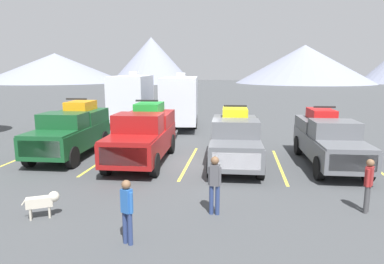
{
  "coord_description": "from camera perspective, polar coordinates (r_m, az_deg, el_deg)",
  "views": [
    {
      "loc": [
        2.16,
        -14.73,
        4.12
      ],
      "look_at": [
        0.0,
        1.11,
        1.2
      ],
      "focal_mm": 32.31,
      "sensor_mm": 36.0,
      "label": 1
    }
  ],
  "objects": [
    {
      "name": "lot_stripe_b",
      "position": [
        16.57,
        -14.23,
        -4.35
      ],
      "size": [
        0.12,
        5.5,
        0.01
      ],
      "primitive_type": "cube",
      "color": "gold",
      "rests_on": "ground"
    },
    {
      "name": "camper_trailer_b",
      "position": [
        24.75,
        -1.95,
        5.5
      ],
      "size": [
        3.06,
        8.03,
        3.85
      ],
      "color": "silver",
      "rests_on": "ground"
    },
    {
      "name": "pickup_truck_d",
      "position": [
        16.08,
        21.53,
        -1.05
      ],
      "size": [
        2.19,
        5.91,
        2.47
      ],
      "color": "#595B60",
      "rests_on": "ground"
    },
    {
      "name": "pickup_truck_c",
      "position": [
        15.13,
        7.11,
        -1.08
      ],
      "size": [
        2.3,
        5.31,
        2.53
      ],
      "color": "#595B60",
      "rests_on": "ground"
    },
    {
      "name": "ground_plane",
      "position": [
        15.44,
        -0.56,
        -5.12
      ],
      "size": [
        240.0,
        240.0,
        0.0
      ],
      "primitive_type": "plane",
      "color": "#3F4244"
    },
    {
      "name": "lot_stripe_d",
      "position": [
        15.5,
        14.22,
        -5.37
      ],
      "size": [
        0.12,
        5.5,
        0.01
      ],
      "primitive_type": "cube",
      "color": "gold",
      "rests_on": "ground"
    },
    {
      "name": "mountain_ridge",
      "position": [
        106.06,
        3.51,
        11.1
      ],
      "size": [
        141.27,
        45.48,
        13.31
      ],
      "color": "gray",
      "rests_on": "ground"
    },
    {
      "name": "dog",
      "position": [
        10.67,
        -23.19,
        -10.4
      ],
      "size": [
        0.91,
        0.6,
        0.73
      ],
      "color": "beige",
      "rests_on": "ground"
    },
    {
      "name": "person_c",
      "position": [
        11.23,
        27.12,
        -7.36
      ],
      "size": [
        0.29,
        0.31,
        1.6
      ],
      "color": "#3F3F42",
      "rests_on": "ground"
    },
    {
      "name": "person_b",
      "position": [
        9.89,
        3.75,
        -8.13
      ],
      "size": [
        0.38,
        0.23,
        1.71
      ],
      "color": "navy",
      "rests_on": "ground"
    },
    {
      "name": "pickup_truck_b",
      "position": [
        15.6,
        -8.04,
        -0.33
      ],
      "size": [
        2.36,
        5.75,
        2.72
      ],
      "color": "maroon",
      "rests_on": "ground"
    },
    {
      "name": "person_a",
      "position": [
        8.43,
        -10.69,
        -12.17
      ],
      "size": [
        0.33,
        0.27,
        1.59
      ],
      "color": "navy",
      "rests_on": "ground"
    },
    {
      "name": "camper_trailer_a",
      "position": [
        26.44,
        -9.85,
        5.74
      ],
      "size": [
        3.05,
        7.37,
        3.93
      ],
      "color": "silver",
      "rests_on": "ground"
    },
    {
      "name": "pickup_truck_a",
      "position": [
        17.48,
        -19.3,
        0.26
      ],
      "size": [
        2.32,
        5.42,
        2.71
      ],
      "color": "#144723",
      "rests_on": "ground"
    },
    {
      "name": "lot_stripe_e",
      "position": [
        16.44,
        28.13,
        -5.4
      ],
      "size": [
        0.12,
        5.5,
        0.01
      ],
      "primitive_type": "cube",
      "color": "gold",
      "rests_on": "ground"
    },
    {
      "name": "lot_stripe_a",
      "position": [
        18.41,
        -25.77,
        -3.62
      ],
      "size": [
        0.12,
        5.5,
        0.01
      ],
      "primitive_type": "cube",
      "color": "gold",
      "rests_on": "ground"
    },
    {
      "name": "lot_stripe_c",
      "position": [
        15.55,
        -0.5,
        -5.0
      ],
      "size": [
        0.12,
        5.5,
        0.01
      ],
      "primitive_type": "cube",
      "color": "gold",
      "rests_on": "ground"
    }
  ]
}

